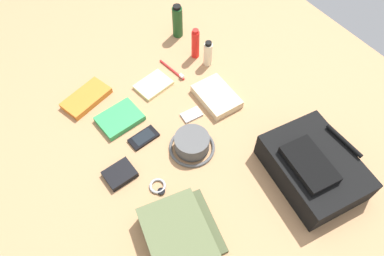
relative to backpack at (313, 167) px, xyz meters
The scene contains 16 objects.
ground_plane 0.48m from the backpack, 147.09° to the right, with size 2.64×2.02×0.02m, color #AA7B51.
backpack is the anchor object (origin of this frame).
toiletry_pouch 0.54m from the backpack, 97.12° to the right, with size 0.29×0.29×0.09m.
bucket_hat 0.46m from the backpack, 139.11° to the right, with size 0.18×0.18×0.07m.
shampoo_bottle 0.93m from the backpack, behind, with size 0.05×0.05×0.17m.
sunscreen_spray 0.76m from the backpack, behind, with size 0.04×0.04×0.16m.
lotion_bottle 0.69m from the backpack, behind, with size 0.04×0.04×0.13m.
paperback_novel 0.97m from the backpack, 146.07° to the right, with size 0.17×0.23×0.03m.
travel_guidebook 0.78m from the backpack, 142.97° to the right, with size 0.15×0.18×0.02m.
cell_phone 0.66m from the backpack, 138.45° to the right, with size 0.07×0.12×0.01m.
media_player 0.52m from the backpack, 156.28° to the right, with size 0.06×0.09×0.01m.
wristwatch 0.57m from the backpack, 118.82° to the right, with size 0.07×0.06×0.01m.
toothbrush 0.75m from the backpack, 169.31° to the right, with size 0.16×0.04×0.02m.
wallet 0.71m from the backpack, 123.84° to the right, with size 0.09×0.11×0.02m, color black.
notepad 0.76m from the backpack, 160.08° to the right, with size 0.11×0.15×0.02m, color beige.
folded_towel 0.50m from the backpack, behind, with size 0.20×0.14×0.04m, color beige.
Camera 1 is at (0.66, -0.44, 1.20)m, focal length 33.04 mm.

